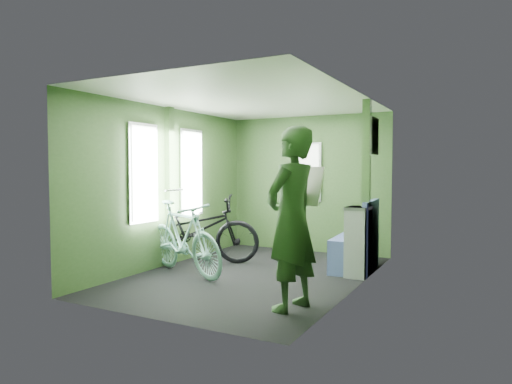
% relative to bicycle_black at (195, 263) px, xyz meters
% --- Properties ---
extents(room, '(4.00, 4.02, 2.31)m').
position_rel_bicycle_black_xyz_m(room, '(1.08, -0.23, 1.44)').
color(room, black).
rests_on(room, ground).
extents(bicycle_black, '(2.06, 1.46, 1.06)m').
position_rel_bicycle_black_xyz_m(bicycle_black, '(0.00, 0.00, 0.00)').
color(bicycle_black, black).
rests_on(bicycle_black, ground).
extents(bicycle_mint, '(1.76, 1.16, 1.05)m').
position_rel_bicycle_black_xyz_m(bicycle_mint, '(0.30, -0.70, 0.00)').
color(bicycle_mint, '#85C5BB').
rests_on(bicycle_mint, ground).
extents(passenger, '(0.58, 0.77, 1.83)m').
position_rel_bicycle_black_xyz_m(passenger, '(2.16, -1.39, 0.92)').
color(passenger, '#31512C').
rests_on(passenger, ground).
extents(waste_box, '(0.27, 0.38, 0.92)m').
position_rel_bicycle_black_xyz_m(waste_box, '(2.38, 0.30, 0.46)').
color(waste_box, gray).
rests_on(waste_box, ground).
extents(bench_seat, '(0.57, 0.96, 0.98)m').
position_rel_bicycle_black_xyz_m(bench_seat, '(2.27, 0.63, 0.29)').
color(bench_seat, navy).
rests_on(bench_seat, ground).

